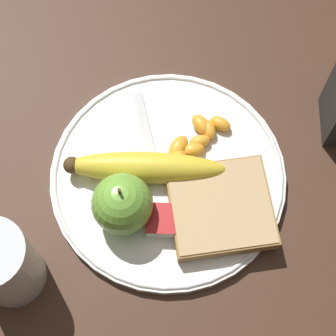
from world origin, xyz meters
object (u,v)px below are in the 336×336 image
apple (122,204)px  jam_packet (169,221)px  bread_slice (221,208)px  juice_glass (3,265)px  banana (144,164)px  fork (153,162)px  plate (168,176)px

apple → jam_packet: bearing=-11.3°
bread_slice → juice_glass: bearing=-160.5°
banana → bread_slice: size_ratio=1.44×
banana → fork: size_ratio=1.16×
fork → bread_slice: bearing=39.7°
apple → banana: size_ratio=0.41×
apple → jam_packet: (0.05, -0.01, -0.02)m
banana → bread_slice: banana is taller
plate → juice_glass: bearing=-143.4°
plate → bread_slice: (0.06, -0.04, 0.02)m
plate → bread_slice: 0.08m
plate → jam_packet: (0.00, -0.06, 0.01)m
plate → jam_packet: jam_packet is taller
banana → juice_glass: bearing=-137.5°
plate → banana: bearing=171.5°
apple → bread_slice: apple is taller
apple → banana: 0.06m
fork → jam_packet: bearing=1.1°
apple → bread_slice: size_ratio=0.59×
bread_slice → plate: bearing=145.1°
bread_slice → fork: bearing=144.4°
plate → banana: (-0.03, 0.00, 0.02)m
bread_slice → jam_packet: 0.06m
bread_slice → fork: (-0.08, 0.06, -0.01)m
apple → fork: apple is taller
fork → jam_packet: 0.08m
apple → fork: bearing=65.3°
plate → bread_slice: bread_slice is taller
banana → jam_packet: 0.07m
juice_glass → banana: juice_glass is taller
plate → apple: apple is taller
juice_glass → fork: (0.15, 0.14, -0.04)m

